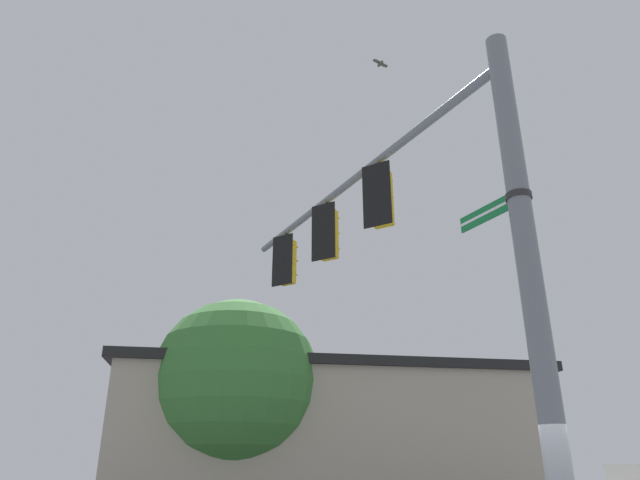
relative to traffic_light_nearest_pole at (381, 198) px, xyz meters
The scene contains 9 objects.
signal_pole 4.03m from the traffic_light_nearest_pole, 30.41° to the right, with size 0.29×0.29×7.84m, color slate.
mast_arm 1.33m from the traffic_light_nearest_pole, 150.90° to the left, with size 0.15×0.15×8.17m, color slate.
traffic_light_nearest_pole is the anchor object (origin of this frame).
traffic_light_mid_inner 1.91m from the traffic_light_nearest_pole, 149.94° to the left, with size 0.54×0.49×1.31m.
traffic_light_mid_outer 3.83m from the traffic_light_nearest_pole, 149.94° to the left, with size 0.54×0.49×1.31m.
street_name_sign 3.04m from the traffic_light_nearest_pole, 30.44° to the right, with size 1.10×0.71×0.22m.
bird_flying 2.65m from the traffic_light_nearest_pole, 54.17° to the right, with size 0.22×0.28×0.08m.
storefront_building 12.08m from the traffic_light_nearest_pole, 125.35° to the left, with size 15.30×14.56×5.32m.
tree_by_storefront 9.57m from the traffic_light_nearest_pole, 143.74° to the left, with size 5.14×5.14×7.15m.
Camera 1 is at (1.18, -7.00, 1.98)m, focal length 32.29 mm.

